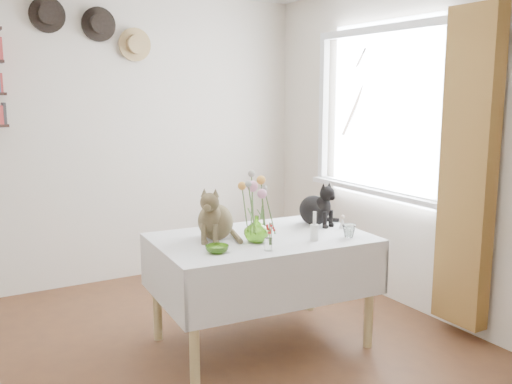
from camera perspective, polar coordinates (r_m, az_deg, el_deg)
room at (r=2.90m, az=-6.24°, el=1.85°), size 4.08×4.58×2.58m
window at (r=4.64m, az=12.34°, el=6.56°), size 0.12×1.52×1.32m
curtain at (r=3.98m, az=20.43°, el=2.06°), size 0.12×0.38×2.10m
dining_table at (r=3.75m, az=0.56°, el=-7.16°), size 1.42×0.97×0.73m
tabby_cat at (r=3.61m, az=-4.09°, el=-1.99°), size 0.37×0.38×0.35m
black_cat at (r=4.02m, az=5.83°, el=-1.04°), size 0.27×0.31×0.32m
flower_vase at (r=3.55m, az=0.07°, el=-3.72°), size 0.18×0.18×0.17m
green_bowl at (r=3.34m, az=-3.92°, el=-5.71°), size 0.16×0.16×0.04m
drinking_glass at (r=3.72m, az=9.29°, el=-3.86°), size 0.11×0.11×0.08m
candlestick at (r=3.61m, az=5.86°, el=-3.89°), size 0.05×0.05×0.19m
berry_jar at (r=3.36m, az=1.24°, el=-4.51°), size 0.05×0.05×0.19m
porcelain_figurine at (r=3.96m, az=8.63°, el=-3.03°), size 0.05×0.05×0.09m
flower_bouquet at (r=3.50m, az=0.00°, el=0.38°), size 0.17×0.13×0.39m
wall_hats at (r=5.00m, az=-15.76°, el=15.51°), size 0.98×0.09×0.48m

